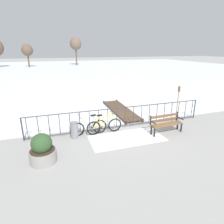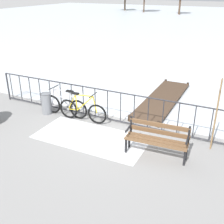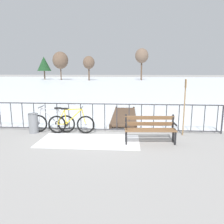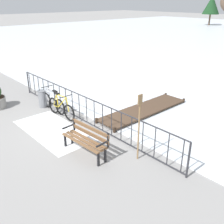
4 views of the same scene
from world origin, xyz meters
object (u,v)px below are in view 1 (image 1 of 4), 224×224
at_px(park_bench, 166,122).
at_px(planter_with_shrub, 42,150).
at_px(trash_bin, 74,130).
at_px(oar_upright, 178,102).
at_px(bicycle_near_railing, 89,127).
at_px(bicycle_second, 104,126).

distance_m(park_bench, planter_with_shrub, 5.53).
bearing_deg(park_bench, planter_with_shrub, -171.92).
relative_size(park_bench, trash_bin, 2.22).
relative_size(park_bench, planter_with_shrub, 1.51).
bearing_deg(trash_bin, park_bench, -10.72).
bearing_deg(oar_upright, park_bench, -144.55).
distance_m(bicycle_near_railing, trash_bin, 0.69).
relative_size(bicycle_second, trash_bin, 2.34).
distance_m(trash_bin, oar_upright, 5.48).
height_order(bicycle_second, planter_with_shrub, planter_with_shrub).
xyz_separation_m(bicycle_second, park_bench, (2.77, -0.84, 0.14)).
xyz_separation_m(trash_bin, oar_upright, (5.42, 0.10, 0.76)).
relative_size(bicycle_second, oar_upright, 0.86).
distance_m(bicycle_second, planter_with_shrub, 3.15).
bearing_deg(bicycle_second, bicycle_near_railing, 174.15).
xyz_separation_m(park_bench, trash_bin, (-4.17, 0.79, -0.14)).
height_order(planter_with_shrub, oar_upright, oar_upright).
xyz_separation_m(bicycle_second, trash_bin, (-1.40, -0.05, 0.00)).
bearing_deg(trash_bin, planter_with_shrub, -129.68).
distance_m(bicycle_near_railing, planter_with_shrub, 2.60).
bearing_deg(planter_with_shrub, trash_bin, 50.32).
bearing_deg(oar_upright, planter_with_shrub, -166.07).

